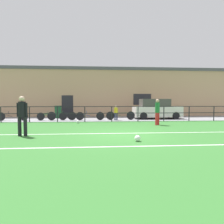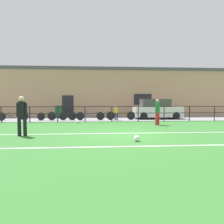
{
  "view_description": "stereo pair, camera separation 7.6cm",
  "coord_description": "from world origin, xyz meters",
  "views": [
    {
      "loc": [
        -1.15,
        -9.05,
        1.53
      ],
      "look_at": [
        -0.13,
        4.01,
        0.83
      ],
      "focal_mm": 32.41,
      "sensor_mm": 36.0,
      "label": 1
    },
    {
      "loc": [
        -1.08,
        -9.05,
        1.53
      ],
      "look_at": [
        -0.13,
        4.01,
        0.83
      ],
      "focal_mm": 32.41,
      "sensor_mm": 36.0,
      "label": 2
    }
  ],
  "objects": [
    {
      "name": "ground",
      "position": [
        0.0,
        0.0,
        -0.02
      ],
      "size": [
        60.0,
        44.0,
        0.04
      ],
      "primitive_type": "cube",
      "color": "#33702D"
    },
    {
      "name": "field_line_touchline",
      "position": [
        0.0,
        0.43,
        0.0
      ],
      "size": [
        36.0,
        0.11,
        0.0
      ],
      "primitive_type": "cube",
      "color": "white",
      "rests_on": "ground"
    },
    {
      "name": "field_line_hash",
      "position": [
        0.0,
        -2.37,
        0.0
      ],
      "size": [
        36.0,
        0.11,
        0.0
      ],
      "primitive_type": "cube",
      "color": "white",
      "rests_on": "ground"
    },
    {
      "name": "pavement_strip",
      "position": [
        0.0,
        8.5,
        0.01
      ],
      "size": [
        48.0,
        5.0,
        0.02
      ],
      "primitive_type": "cube",
      "color": "gray",
      "rests_on": "ground"
    },
    {
      "name": "perimeter_fence",
      "position": [
        0.0,
        6.0,
        0.75
      ],
      "size": [
        36.07,
        0.07,
        1.15
      ],
      "color": "black",
      "rests_on": "ground"
    },
    {
      "name": "clubhouse_facade",
      "position": [
        -0.0,
        12.2,
        2.47
      ],
      "size": [
        28.0,
        2.56,
        4.92
      ],
      "color": "tan",
      "rests_on": "ground"
    },
    {
      "name": "player_goalkeeper",
      "position": [
        -4.38,
        0.01,
        0.99
      ],
      "size": [
        0.48,
        0.31,
        1.75
      ],
      "rotation": [
        0.0,
        0.0,
        6.14
      ],
      "color": "black",
      "rests_on": "ground"
    },
    {
      "name": "player_striker",
      "position": [
        2.75,
        3.6,
        0.94
      ],
      "size": [
        0.36,
        0.35,
        1.66
      ],
      "rotation": [
        0.0,
        0.0,
        3.91
      ],
      "color": "red",
      "rests_on": "ground"
    },
    {
      "name": "soccer_ball_match",
      "position": [
        0.41,
        -1.53,
        0.12
      ],
      "size": [
        0.23,
        0.23,
        0.23
      ],
      "primitive_type": "sphere",
      "color": "white",
      "rests_on": "ground"
    },
    {
      "name": "soccer_ball_spare",
      "position": [
        -2.44,
        5.08,
        0.11
      ],
      "size": [
        0.21,
        0.21,
        0.21
      ],
      "primitive_type": "sphere",
      "color": "white",
      "rests_on": "ground"
    },
    {
      "name": "spectator_child",
      "position": [
        0.4,
        6.8,
        0.68
      ],
      "size": [
        0.3,
        0.21,
        1.17
      ],
      "rotation": [
        0.0,
        0.0,
        3.52
      ],
      "color": "#232D4C",
      "rests_on": "pavement_strip"
    },
    {
      "name": "parked_car_red",
      "position": [
        4.05,
        8.18,
        0.82
      ],
      "size": [
        4.04,
        1.89,
        1.7
      ],
      "color": "silver",
      "rests_on": "pavement_strip"
    },
    {
      "name": "bicycle_parked_0",
      "position": [
        -7.68,
        7.2,
        0.36
      ],
      "size": [
        2.36,
        0.04,
        0.74
      ],
      "color": "black",
      "rests_on": "pavement_strip"
    },
    {
      "name": "bicycle_parked_1",
      "position": [
        -1.65,
        7.12,
        0.36
      ],
      "size": [
        2.26,
        0.04,
        0.75
      ],
      "color": "black",
      "rests_on": "pavement_strip"
    },
    {
      "name": "bicycle_parked_2",
      "position": [
        0.81,
        7.2,
        0.37
      ],
      "size": [
        2.35,
        0.04,
        0.77
      ],
      "color": "black",
      "rests_on": "pavement_strip"
    },
    {
      "name": "bicycle_parked_3",
      "position": [
        -3.89,
        7.2,
        0.37
      ],
      "size": [
        2.26,
        0.04,
        0.77
      ],
      "color": "black",
      "rests_on": "pavement_strip"
    },
    {
      "name": "bicycle_parked_4",
      "position": [
        -4.67,
        7.2,
        0.34
      ],
      "size": [
        2.33,
        0.04,
        0.71
      ],
      "color": "black",
      "rests_on": "pavement_strip"
    },
    {
      "name": "trash_bin_0",
      "position": [
        -4.55,
        9.34,
        0.58
      ],
      "size": [
        0.56,
        0.48,
        1.1
      ],
      "color": "#194C28",
      "rests_on": "pavement_strip"
    }
  ]
}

